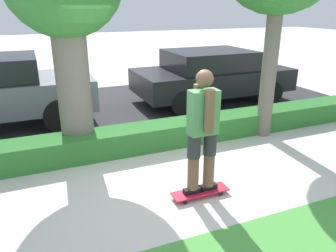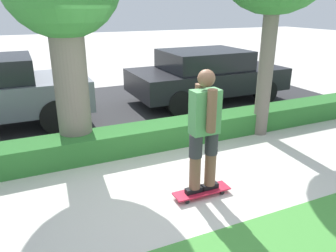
% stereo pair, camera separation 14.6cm
% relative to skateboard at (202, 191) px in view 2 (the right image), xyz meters
% --- Properties ---
extents(ground_plane, '(60.00, 60.00, 0.00)m').
position_rel_skateboard_xyz_m(ground_plane, '(-0.21, 0.26, -0.07)').
color(ground_plane, beige).
extents(street_asphalt, '(12.58, 5.00, 0.01)m').
position_rel_skateboard_xyz_m(street_asphalt, '(-0.21, 4.46, -0.06)').
color(street_asphalt, '#2D2D30').
rests_on(street_asphalt, ground_plane).
extents(hedge_row, '(12.58, 0.60, 0.43)m').
position_rel_skateboard_xyz_m(hedge_row, '(-0.21, 1.86, 0.15)').
color(hedge_row, '#2D702D').
rests_on(hedge_row, ground_plane).
extents(skateboard, '(0.82, 0.24, 0.08)m').
position_rel_skateboard_xyz_m(skateboard, '(0.00, 0.00, 0.00)').
color(skateboard, red).
rests_on(skateboard, ground_plane).
extents(skater_person, '(0.50, 0.43, 1.69)m').
position_rel_skateboard_xyz_m(skater_person, '(0.00, -0.00, 0.92)').
color(skater_person, black).
rests_on(skater_person, skateboard).
extents(parked_car_middle, '(4.18, 2.03, 1.39)m').
position_rel_skateboard_xyz_m(parked_car_middle, '(2.54, 4.22, 0.66)').
color(parked_car_middle, black).
rests_on(parked_car_middle, ground_plane).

